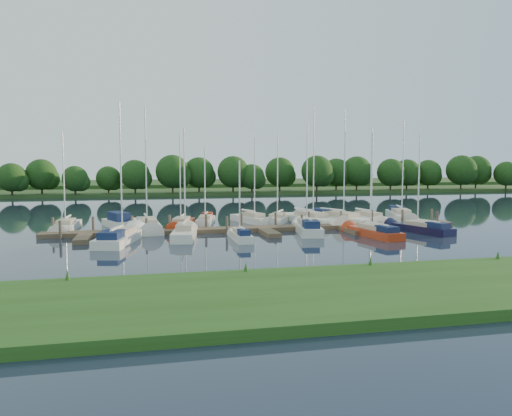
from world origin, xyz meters
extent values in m
plane|color=#1A2634|center=(0.00, 0.00, 0.00)|extent=(260.00, 260.00, 0.00)
cube|color=#234814|center=(0.00, -16.00, 0.25)|extent=(90.00, 10.00, 0.50)
cube|color=brown|center=(0.00, 8.00, 0.20)|extent=(40.00, 2.00, 0.40)
cube|color=brown|center=(-16.00, 5.00, 0.20)|extent=(1.20, 4.00, 0.40)
cube|color=brown|center=(-8.00, 5.00, 0.20)|extent=(1.20, 4.00, 0.40)
cube|color=brown|center=(0.00, 5.00, 0.20)|extent=(1.20, 4.00, 0.40)
cube|color=brown|center=(8.00, 5.00, 0.20)|extent=(1.20, 4.00, 0.40)
cube|color=brown|center=(16.00, 5.00, 0.20)|extent=(1.20, 4.00, 0.40)
cylinder|color=#473D33|center=(-19.00, 9.30, 0.60)|extent=(0.24, 0.24, 2.00)
cylinder|color=#473D33|center=(-15.55, 9.30, 0.60)|extent=(0.24, 0.24, 2.00)
cylinder|color=#473D33|center=(-12.09, 9.30, 0.60)|extent=(0.24, 0.24, 2.00)
cylinder|color=#473D33|center=(-8.64, 9.30, 0.60)|extent=(0.24, 0.24, 2.00)
cylinder|color=#473D33|center=(-5.18, 9.30, 0.60)|extent=(0.24, 0.24, 2.00)
cylinder|color=#473D33|center=(-1.73, 9.30, 0.60)|extent=(0.24, 0.24, 2.00)
cylinder|color=#473D33|center=(1.73, 9.30, 0.60)|extent=(0.24, 0.24, 2.00)
cylinder|color=#473D33|center=(5.18, 9.30, 0.60)|extent=(0.24, 0.24, 2.00)
cylinder|color=#473D33|center=(8.64, 9.30, 0.60)|extent=(0.24, 0.24, 2.00)
cylinder|color=#473D33|center=(12.09, 9.30, 0.60)|extent=(0.24, 0.24, 2.00)
cylinder|color=#473D33|center=(15.55, 9.30, 0.60)|extent=(0.24, 0.24, 2.00)
cylinder|color=#473D33|center=(19.00, 9.30, 0.60)|extent=(0.24, 0.24, 2.00)
cylinder|color=#473D33|center=(-18.00, 6.70, 0.60)|extent=(0.24, 0.24, 2.00)
cylinder|color=#473D33|center=(-10.80, 6.70, 0.60)|extent=(0.24, 0.24, 2.00)
cylinder|color=#473D33|center=(-3.60, 6.70, 0.60)|extent=(0.24, 0.24, 2.00)
cylinder|color=#473D33|center=(3.60, 6.70, 0.60)|extent=(0.24, 0.24, 2.00)
cylinder|color=#473D33|center=(10.80, 6.70, 0.60)|extent=(0.24, 0.24, 2.00)
cylinder|color=#473D33|center=(18.00, 6.70, 0.60)|extent=(0.24, 0.24, 2.00)
cube|color=#224119|center=(0.00, 75.00, 0.30)|extent=(180.00, 30.00, 0.60)
cube|color=#345224|center=(0.00, 100.00, 0.70)|extent=(220.00, 40.00, 1.40)
cylinder|color=#38281C|center=(-35.33, 63.01, 1.26)|extent=(0.36, 0.36, 2.52)
sphere|color=#17350E|center=(-35.33, 63.01, 4.34)|extent=(5.87, 5.87, 5.87)
sphere|color=#17350E|center=(-34.07, 63.21, 3.50)|extent=(4.20, 4.20, 4.20)
cylinder|color=#38281C|center=(-28.27, 61.59, 1.26)|extent=(0.36, 0.36, 2.51)
sphere|color=#17350E|center=(-28.27, 61.59, 4.33)|extent=(5.86, 5.86, 5.86)
sphere|color=#17350E|center=(-27.01, 61.79, 3.49)|extent=(4.19, 4.19, 4.19)
cylinder|color=#38281C|center=(-23.41, 62.17, 1.33)|extent=(0.36, 0.36, 2.66)
sphere|color=#17350E|center=(-23.41, 62.17, 4.59)|extent=(6.21, 6.21, 6.21)
sphere|color=#17350E|center=(-22.08, 62.37, 3.70)|extent=(4.44, 4.44, 4.44)
cylinder|color=#38281C|center=(-18.32, 61.19, 1.10)|extent=(0.36, 0.36, 2.21)
sphere|color=#17350E|center=(-18.32, 61.19, 3.81)|extent=(5.16, 5.16, 5.16)
sphere|color=#17350E|center=(-17.21, 61.39, 3.07)|extent=(3.68, 3.68, 3.68)
cylinder|color=#38281C|center=(-10.88, 62.34, 1.20)|extent=(0.36, 0.36, 2.40)
sphere|color=#17350E|center=(-10.88, 62.34, 4.14)|extent=(5.61, 5.61, 5.61)
sphere|color=#17350E|center=(-9.68, 62.54, 3.34)|extent=(4.01, 4.01, 4.01)
cylinder|color=#38281C|center=(-6.65, 60.39, 1.21)|extent=(0.36, 0.36, 2.41)
sphere|color=#17350E|center=(-6.65, 60.39, 4.15)|extent=(5.63, 5.63, 5.63)
sphere|color=#17350E|center=(-5.44, 60.59, 3.35)|extent=(4.02, 4.02, 4.02)
cylinder|color=#38281C|center=(0.84, 60.27, 1.07)|extent=(0.36, 0.36, 2.13)
sphere|color=#17350E|center=(0.84, 60.27, 3.67)|extent=(4.98, 4.98, 4.98)
sphere|color=#17350E|center=(1.90, 60.47, 2.96)|extent=(3.56, 3.56, 3.56)
cylinder|color=#38281C|center=(5.40, 62.16, 1.32)|extent=(0.36, 0.36, 2.63)
sphere|color=#17350E|center=(5.40, 62.16, 4.53)|extent=(6.14, 6.14, 6.14)
sphere|color=#17350E|center=(6.71, 62.36, 3.66)|extent=(4.39, 4.39, 4.39)
cylinder|color=#38281C|center=(11.07, 63.69, 1.24)|extent=(0.36, 0.36, 2.48)
sphere|color=#17350E|center=(11.07, 63.69, 4.26)|extent=(5.78, 5.78, 5.78)
sphere|color=#17350E|center=(12.31, 63.89, 3.44)|extent=(4.13, 4.13, 4.13)
cylinder|color=#38281C|center=(18.13, 63.01, 1.40)|extent=(0.36, 0.36, 2.79)
sphere|color=#17350E|center=(18.13, 63.01, 4.81)|extent=(6.52, 6.52, 6.52)
sphere|color=#17350E|center=(19.53, 63.21, 3.88)|extent=(4.66, 4.66, 4.66)
cylinder|color=#38281C|center=(22.84, 63.36, 1.00)|extent=(0.36, 0.36, 2.01)
sphere|color=#17350E|center=(22.84, 63.36, 3.45)|extent=(4.68, 4.68, 4.68)
sphere|color=#17350E|center=(23.84, 63.56, 2.79)|extent=(3.34, 3.34, 3.34)
cylinder|color=#38281C|center=(28.17, 60.88, 1.18)|extent=(0.36, 0.36, 2.36)
sphere|color=#17350E|center=(28.17, 60.88, 4.06)|extent=(5.50, 5.50, 5.50)
sphere|color=#17350E|center=(29.35, 61.08, 3.27)|extent=(3.93, 3.93, 3.93)
cylinder|color=#38281C|center=(36.05, 63.06, 1.40)|extent=(0.36, 0.36, 2.80)
sphere|color=#17350E|center=(36.05, 63.06, 4.82)|extent=(6.53, 6.53, 6.53)
sphere|color=#17350E|center=(37.45, 63.26, 3.89)|extent=(4.66, 4.66, 4.66)
cylinder|color=#38281C|center=(39.73, 63.61, 1.38)|extent=(0.36, 0.36, 2.76)
sphere|color=#17350E|center=(39.73, 63.61, 4.76)|extent=(6.45, 6.45, 6.45)
sphere|color=#17350E|center=(41.11, 63.81, 3.84)|extent=(4.60, 4.60, 4.60)
cylinder|color=#38281C|center=(47.70, 62.74, 1.11)|extent=(0.36, 0.36, 2.21)
sphere|color=#17350E|center=(47.70, 62.74, 3.81)|extent=(5.16, 5.16, 5.16)
sphere|color=#17350E|center=(48.80, 62.94, 3.07)|extent=(3.68, 3.68, 3.68)
cylinder|color=#38281C|center=(52.98, 63.46, 1.39)|extent=(0.36, 0.36, 2.77)
sphere|color=#17350E|center=(52.98, 63.46, 4.78)|extent=(6.47, 6.47, 6.47)
sphere|color=#17350E|center=(54.36, 63.66, 3.85)|extent=(4.62, 4.62, 4.62)
cylinder|color=#38281C|center=(57.99, 62.64, 1.18)|extent=(0.36, 0.36, 2.36)
sphere|color=#17350E|center=(57.99, 62.64, 4.06)|extent=(5.50, 5.50, 5.50)
sphere|color=#17350E|center=(59.17, 62.84, 3.28)|extent=(3.93, 3.93, 3.93)
cylinder|color=#38281C|center=(64.70, 62.49, 1.15)|extent=(0.36, 0.36, 2.29)
sphere|color=#17350E|center=(64.70, 62.49, 3.95)|extent=(5.35, 5.35, 5.35)
sphere|color=#17350E|center=(65.85, 62.69, 3.19)|extent=(3.82, 3.82, 3.82)
cylinder|color=#38281C|center=(70.90, 62.31, 1.31)|extent=(0.36, 0.36, 2.61)
sphere|color=#17350E|center=(70.90, 62.31, 4.50)|extent=(6.10, 6.10, 6.10)
sphere|color=#17350E|center=(72.21, 62.51, 3.63)|extent=(4.36, 4.36, 4.36)
cube|color=white|center=(-18.32, 12.76, 0.15)|extent=(2.11, 6.52, 1.07)
cone|color=white|center=(-18.47, 9.54, 0.15)|extent=(1.01, 2.30, 0.90)
cube|color=tan|center=(-18.33, 12.44, 0.83)|extent=(1.49, 2.96, 0.49)
cylinder|color=silver|center=(-18.35, 12.11, 5.03)|extent=(0.12, 0.12, 8.70)
cylinder|color=silver|center=(-18.29, 13.40, 1.22)|extent=(0.24, 2.90, 0.10)
cylinder|color=white|center=(-18.29, 13.40, 1.22)|extent=(0.32, 2.58, 0.20)
cube|color=white|center=(-13.47, 13.66, 0.15)|extent=(3.70, 5.72, 1.10)
cone|color=white|center=(-12.45, 11.14, 0.15)|extent=(1.44, 1.85, 0.90)
cube|color=#132043|center=(-13.47, 13.66, 1.05)|extent=(2.45, 3.31, 0.99)
cube|color=white|center=(-10.77, 11.99, 0.15)|extent=(2.85, 8.32, 1.08)
cone|color=white|center=(-10.49, 7.91, 0.15)|extent=(1.34, 2.94, 1.15)
cube|color=tan|center=(-10.74, 11.58, 0.84)|extent=(1.97, 3.79, 0.49)
cylinder|color=silver|center=(-10.72, 11.18, 6.21)|extent=(0.12, 0.12, 11.05)
cylinder|color=silver|center=(-10.83, 12.81, 1.23)|extent=(0.35, 3.68, 0.10)
cylinder|color=white|center=(-10.83, 12.81, 1.23)|extent=(0.43, 3.28, 0.20)
cube|color=#AB2C0F|center=(-7.26, 12.42, 0.15)|extent=(3.30, 6.67, 1.02)
cone|color=#AB2C0F|center=(-8.04, 9.30, 0.15)|extent=(1.42, 2.40, 0.90)
cube|color=tan|center=(-7.34, 12.10, 0.79)|extent=(2.01, 3.13, 0.46)
cylinder|color=silver|center=(-7.41, 11.79, 4.99)|extent=(0.12, 0.12, 8.67)
cylinder|color=silver|center=(-7.10, 13.04, 1.16)|extent=(0.80, 2.83, 0.10)
cylinder|color=white|center=(-7.10, 13.04, 1.16)|extent=(0.82, 2.54, 0.20)
cube|color=white|center=(-4.54, 14.80, 0.15)|extent=(2.78, 5.82, 0.94)
cone|color=white|center=(-5.17, 12.06, 0.15)|extent=(1.20, 2.09, 0.79)
cube|color=tan|center=(-4.60, 14.53, 0.73)|extent=(1.71, 2.72, 0.43)
cube|color=maroon|center=(-4.19, 16.33, 0.81)|extent=(1.45, 1.89, 0.47)
cylinder|color=silver|center=(-4.66, 14.25, 4.39)|extent=(0.12, 0.12, 7.58)
cylinder|color=silver|center=(-4.41, 15.35, 1.07)|extent=(0.66, 2.48, 0.10)
cylinder|color=white|center=(-4.41, 15.35, 1.07)|extent=(0.70, 2.23, 0.20)
cube|color=white|center=(0.42, 14.55, 0.15)|extent=(3.79, 6.57, 1.13)
cone|color=white|center=(1.48, 11.56, 0.15)|extent=(1.58, 2.39, 0.89)
cube|color=tan|center=(0.52, 14.25, 0.87)|extent=(2.21, 3.13, 0.51)
cylinder|color=silver|center=(0.63, 13.95, 5.00)|extent=(0.12, 0.12, 8.56)
cylinder|color=silver|center=(0.21, 15.14, 1.28)|extent=(1.05, 2.72, 0.10)
cylinder|color=white|center=(0.21, 15.14, 1.28)|extent=(1.04, 2.46, 0.20)
cube|color=white|center=(3.44, 14.33, 0.15)|extent=(4.71, 6.64, 1.03)
cone|color=white|center=(1.89, 11.45, 0.15)|extent=(1.89, 2.45, 0.92)
cube|color=tan|center=(3.28, 14.04, 0.80)|extent=(2.61, 3.25, 0.47)
cylinder|color=silver|center=(3.13, 13.75, 5.08)|extent=(0.12, 0.12, 8.84)
cylinder|color=silver|center=(3.75, 14.91, 1.17)|extent=(1.48, 2.64, 0.10)
cylinder|color=white|center=(3.75, 14.91, 1.17)|extent=(1.42, 2.40, 0.20)
cube|color=white|center=(6.44, 13.06, 0.15)|extent=(4.73, 8.90, 1.24)
cone|color=white|center=(7.65, 8.95, 0.15)|extent=(2.00, 3.22, 1.20)
cube|color=tan|center=(6.56, 12.65, 0.96)|extent=(2.82, 4.21, 0.56)
cylinder|color=silver|center=(6.68, 12.24, 6.58)|extent=(0.12, 0.12, 11.58)
cylinder|color=silver|center=(6.19, 13.88, 1.41)|extent=(1.19, 3.73, 0.10)
cylinder|color=white|center=(6.19, 13.88, 1.41)|extent=(1.16, 3.35, 0.20)
cube|color=white|center=(9.55, 12.34, 0.15)|extent=(5.58, 8.69, 1.24)
cone|color=white|center=(11.26, 8.48, 0.15)|extent=(2.28, 3.18, 1.18)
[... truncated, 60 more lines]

